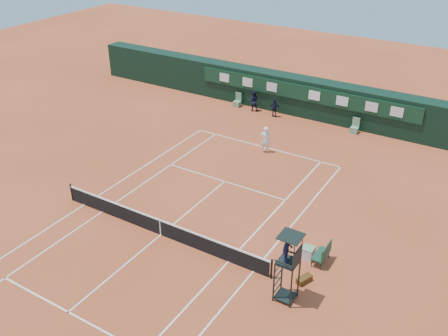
% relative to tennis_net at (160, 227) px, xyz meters
% --- Properties ---
extents(ground, '(90.00, 90.00, 0.00)m').
position_rel_tennis_net_xyz_m(ground, '(0.00, 0.00, -0.51)').
color(ground, '#BB502C').
rests_on(ground, ground).
extents(court_lines, '(11.05, 23.85, 0.01)m').
position_rel_tennis_net_xyz_m(court_lines, '(0.00, 0.00, -0.50)').
color(court_lines, silver).
rests_on(court_lines, ground).
extents(tennis_net, '(12.90, 0.10, 1.10)m').
position_rel_tennis_net_xyz_m(tennis_net, '(0.00, 0.00, 0.00)').
color(tennis_net, black).
rests_on(tennis_net, ground).
extents(back_wall, '(40.00, 1.65, 3.00)m').
position_rel_tennis_net_xyz_m(back_wall, '(0.00, 18.74, 1.00)').
color(back_wall, black).
rests_on(back_wall, ground).
extents(linesman_chair_left, '(0.55, 0.50, 1.15)m').
position_rel_tennis_net_xyz_m(linesman_chair_left, '(-5.50, 17.48, -0.19)').
color(linesman_chair_left, '#5E8F66').
rests_on(linesman_chair_left, ground).
extents(linesman_chair_right, '(0.55, 0.50, 1.15)m').
position_rel_tennis_net_xyz_m(linesman_chair_right, '(4.50, 17.48, -0.19)').
color(linesman_chair_right, '#62966F').
rests_on(linesman_chair_right, ground).
extents(umpire_chair, '(0.96, 0.95, 3.42)m').
position_rel_tennis_net_xyz_m(umpire_chair, '(7.50, -0.85, 1.95)').
color(umpire_chair, black).
rests_on(umpire_chair, ground).
extents(player_bench, '(0.56, 1.20, 1.10)m').
position_rel_tennis_net_xyz_m(player_bench, '(8.01, 2.28, 0.09)').
color(player_bench, '#173B2A').
rests_on(player_bench, ground).
extents(tennis_bag, '(0.59, 0.84, 0.29)m').
position_rel_tennis_net_xyz_m(tennis_bag, '(7.81, 0.57, -0.36)').
color(tennis_bag, black).
rests_on(tennis_bag, ground).
extents(cooler, '(0.57, 0.57, 0.65)m').
position_rel_tennis_net_xyz_m(cooler, '(7.27, 2.23, -0.18)').
color(cooler, silver).
rests_on(cooler, ground).
extents(tennis_ball, '(0.07, 0.07, 0.07)m').
position_rel_tennis_net_xyz_m(tennis_ball, '(0.26, 6.85, -0.47)').
color(tennis_ball, '#B8D832').
rests_on(tennis_ball, ground).
extents(player, '(0.81, 0.72, 1.87)m').
position_rel_tennis_net_xyz_m(player, '(0.27, 11.29, 0.42)').
color(player, white).
rests_on(player, ground).
extents(ball_kid_left, '(1.00, 0.91, 1.68)m').
position_rel_tennis_net_xyz_m(ball_kid_left, '(-3.92, 17.37, 0.33)').
color(ball_kid_left, black).
rests_on(ball_kid_left, ground).
extents(ball_kid_right, '(0.90, 0.52, 1.45)m').
position_rel_tennis_net_xyz_m(ball_kid_right, '(-1.91, 17.12, 0.22)').
color(ball_kid_right, black).
rests_on(ball_kid_right, ground).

